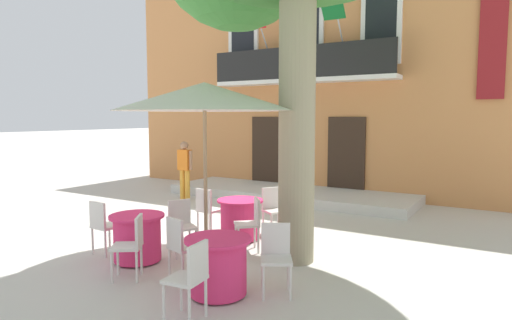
{
  "coord_description": "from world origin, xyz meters",
  "views": [
    {
      "loc": [
        5.93,
        -7.11,
        2.31
      ],
      "look_at": [
        0.59,
        1.62,
        1.3
      ],
      "focal_mm": 31.02,
      "sensor_mm": 36.0,
      "label": 1
    }
  ],
  "objects_px": {
    "cafe_table_near_tree": "(137,238)",
    "cafe_chair_middle_0": "(181,244)",
    "cafe_table_middle": "(218,266)",
    "pedestrian_near_entrance": "(185,167)",
    "cafe_chair_front_0": "(273,207)",
    "cafe_table_front": "(240,219)",
    "cafe_chair_near_tree_1": "(132,242)",
    "cafe_chair_middle_1": "(190,275)",
    "cafe_umbrella": "(204,97)",
    "cafe_chair_near_tree_0": "(103,224)",
    "cafe_chair_front_1": "(207,208)",
    "cafe_chair_near_tree_2": "(181,223)",
    "cafe_chair_middle_2": "(276,254)",
    "cafe_chair_front_2": "(251,221)"
  },
  "relations": [
    {
      "from": "cafe_table_near_tree",
      "to": "cafe_chair_middle_0",
      "type": "bearing_deg",
      "value": -12.92
    },
    {
      "from": "cafe_table_middle",
      "to": "pedestrian_near_entrance",
      "type": "distance_m",
      "value": 6.74
    },
    {
      "from": "pedestrian_near_entrance",
      "to": "cafe_table_near_tree",
      "type": "bearing_deg",
      "value": -57.65
    },
    {
      "from": "pedestrian_near_entrance",
      "to": "cafe_chair_front_0",
      "type": "bearing_deg",
      "value": -25.35
    },
    {
      "from": "cafe_table_front",
      "to": "cafe_chair_front_0",
      "type": "relative_size",
      "value": 0.95
    },
    {
      "from": "cafe_chair_near_tree_1",
      "to": "pedestrian_near_entrance",
      "type": "xyz_separation_m",
      "value": [
        -3.29,
        4.98,
        0.39
      ]
    },
    {
      "from": "cafe_chair_middle_1",
      "to": "cafe_umbrella",
      "type": "height_order",
      "value": "cafe_umbrella"
    },
    {
      "from": "cafe_chair_near_tree_0",
      "to": "cafe_chair_front_1",
      "type": "distance_m",
      "value": 2.06
    },
    {
      "from": "cafe_table_front",
      "to": "cafe_chair_front_0",
      "type": "height_order",
      "value": "cafe_chair_front_0"
    },
    {
      "from": "cafe_chair_middle_0",
      "to": "cafe_chair_front_1",
      "type": "relative_size",
      "value": 1.0
    },
    {
      "from": "cafe_table_front",
      "to": "cafe_chair_front_0",
      "type": "xyz_separation_m",
      "value": [
        0.33,
        0.68,
        0.14
      ]
    },
    {
      "from": "cafe_chair_near_tree_1",
      "to": "cafe_chair_front_0",
      "type": "xyz_separation_m",
      "value": [
        0.52,
        3.18,
        0.0
      ]
    },
    {
      "from": "cafe_chair_near_tree_2",
      "to": "cafe_table_middle",
      "type": "xyz_separation_m",
      "value": [
        1.56,
        -1.09,
        -0.14
      ]
    },
    {
      "from": "cafe_table_front",
      "to": "cafe_chair_middle_1",
      "type": "bearing_deg",
      "value": -66.09
    },
    {
      "from": "cafe_chair_middle_1",
      "to": "cafe_umbrella",
      "type": "bearing_deg",
      "value": 123.48
    },
    {
      "from": "cafe_chair_front_1",
      "to": "cafe_chair_near_tree_2",
      "type": "bearing_deg",
      "value": -71.85
    },
    {
      "from": "cafe_table_front",
      "to": "cafe_chair_near_tree_0",
      "type": "bearing_deg",
      "value": -125.99
    },
    {
      "from": "cafe_chair_middle_1",
      "to": "cafe_chair_middle_2",
      "type": "height_order",
      "value": "same"
    },
    {
      "from": "pedestrian_near_entrance",
      "to": "cafe_chair_front_2",
      "type": "bearing_deg",
      "value": -36.49
    },
    {
      "from": "cafe_chair_middle_1",
      "to": "cafe_chair_middle_2",
      "type": "bearing_deg",
      "value": 69.68
    },
    {
      "from": "cafe_chair_middle_2",
      "to": "cafe_table_front",
      "type": "bearing_deg",
      "value": 133.79
    },
    {
      "from": "cafe_chair_middle_1",
      "to": "cafe_umbrella",
      "type": "xyz_separation_m",
      "value": [
        -1.25,
        1.89,
        2.08
      ]
    },
    {
      "from": "cafe_chair_near_tree_0",
      "to": "cafe_chair_middle_1",
      "type": "distance_m",
      "value": 3.01
    },
    {
      "from": "cafe_table_front",
      "to": "pedestrian_near_entrance",
      "type": "distance_m",
      "value": 4.3
    },
    {
      "from": "cafe_chair_front_2",
      "to": "cafe_table_middle",
      "type": "bearing_deg",
      "value": -70.57
    },
    {
      "from": "cafe_chair_near_tree_0",
      "to": "cafe_chair_middle_0",
      "type": "distance_m",
      "value": 1.91
    },
    {
      "from": "cafe_chair_middle_1",
      "to": "cafe_chair_near_tree_2",
      "type": "bearing_deg",
      "value": 133.28
    },
    {
      "from": "cafe_chair_middle_0",
      "to": "cafe_chair_middle_2",
      "type": "distance_m",
      "value": 1.38
    },
    {
      "from": "cafe_table_middle",
      "to": "cafe_table_front",
      "type": "height_order",
      "value": "same"
    },
    {
      "from": "cafe_table_front",
      "to": "cafe_chair_middle_0",
      "type": "bearing_deg",
      "value": -77.99
    },
    {
      "from": "cafe_table_middle",
      "to": "cafe_chair_front_1",
      "type": "distance_m",
      "value": 3.03
    },
    {
      "from": "cafe_table_middle",
      "to": "cafe_chair_front_0",
      "type": "bearing_deg",
      "value": 106.18
    },
    {
      "from": "cafe_chair_near_tree_2",
      "to": "cafe_chair_front_0",
      "type": "relative_size",
      "value": 1.0
    },
    {
      "from": "cafe_chair_front_0",
      "to": "cafe_chair_middle_0",
      "type": "bearing_deg",
      "value": -87.29
    },
    {
      "from": "cafe_chair_middle_0",
      "to": "pedestrian_near_entrance",
      "type": "bearing_deg",
      "value": 130.14
    },
    {
      "from": "cafe_chair_middle_1",
      "to": "cafe_chair_front_2",
      "type": "distance_m",
      "value": 2.7
    },
    {
      "from": "cafe_chair_near_tree_2",
      "to": "cafe_table_front",
      "type": "xyz_separation_m",
      "value": [
        0.35,
        1.26,
        -0.14
      ]
    },
    {
      "from": "cafe_chair_near_tree_0",
      "to": "cafe_chair_middle_1",
      "type": "relative_size",
      "value": 1.0
    },
    {
      "from": "cafe_chair_middle_1",
      "to": "cafe_table_front",
      "type": "distance_m",
      "value": 3.37
    },
    {
      "from": "cafe_table_middle",
      "to": "cafe_table_front",
      "type": "relative_size",
      "value": 1.0
    },
    {
      "from": "cafe_chair_front_1",
      "to": "cafe_chair_front_2",
      "type": "relative_size",
      "value": 1.0
    },
    {
      "from": "cafe_table_front",
      "to": "cafe_chair_front_1",
      "type": "height_order",
      "value": "cafe_chair_front_1"
    },
    {
      "from": "cafe_chair_near_tree_2",
      "to": "cafe_chair_middle_2",
      "type": "height_order",
      "value": "same"
    },
    {
      "from": "cafe_chair_near_tree_2",
      "to": "cafe_table_middle",
      "type": "bearing_deg",
      "value": -34.86
    },
    {
      "from": "cafe_chair_near_tree_1",
      "to": "cafe_table_near_tree",
      "type": "bearing_deg",
      "value": 130.99
    },
    {
      "from": "cafe_table_front",
      "to": "cafe_table_middle",
      "type": "bearing_deg",
      "value": -62.73
    },
    {
      "from": "cafe_chair_near_tree_2",
      "to": "cafe_chair_front_2",
      "type": "xyz_separation_m",
      "value": [
        0.91,
        0.75,
        0.0
      ]
    },
    {
      "from": "cafe_chair_front_0",
      "to": "cafe_table_front",
      "type": "bearing_deg",
      "value": -116.1
    },
    {
      "from": "cafe_table_near_tree",
      "to": "cafe_chair_near_tree_2",
      "type": "height_order",
      "value": "cafe_chair_near_tree_2"
    },
    {
      "from": "cafe_chair_near_tree_1",
      "to": "cafe_umbrella",
      "type": "distance_m",
      "value": 2.48
    }
  ]
}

